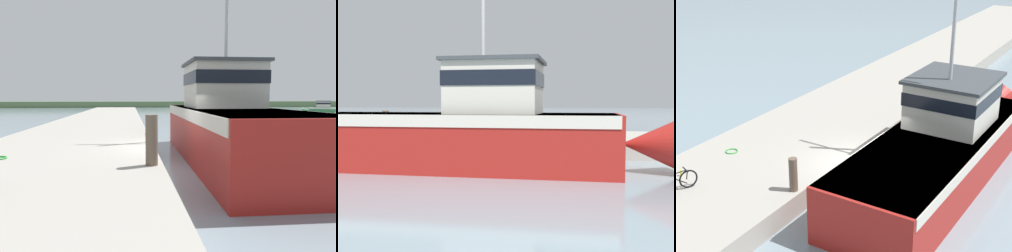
{
  "view_description": "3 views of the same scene",
  "coord_description": "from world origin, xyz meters",
  "views": [
    {
      "loc": [
        -1.51,
        -10.35,
        2.4
      ],
      "look_at": [
        -0.41,
        -0.8,
        1.54
      ],
      "focal_mm": 35.0,
      "sensor_mm": 36.0,
      "label": 1
    },
    {
      "loc": [
        16.63,
        5.59,
        2.35
      ],
      "look_at": [
        0.75,
        2.91,
        1.45
      ],
      "focal_mm": 45.0,
      "sensor_mm": 36.0,
      "label": 2
    },
    {
      "loc": [
        8.18,
        -14.94,
        9.22
      ],
      "look_at": [
        -1.39,
        0.98,
        1.72
      ],
      "focal_mm": 55.0,
      "sensor_mm": 36.0,
      "label": 3
    }
  ],
  "objects": [
    {
      "name": "hose_coil",
      "position": [
        -4.92,
        -1.64,
        0.83
      ],
      "size": [
        0.48,
        0.48,
        0.04
      ],
      "primitive_type": "torus",
      "color": "green",
      "rests_on": "dock_pier"
    },
    {
      "name": "dock_pier",
      "position": [
        -3.63,
        0.0,
        0.41
      ],
      "size": [
        5.76,
        80.0,
        0.81
      ],
      "primitive_type": "cube",
      "color": "#A39E93",
      "rests_on": "ground_plane"
    },
    {
      "name": "mooring_post",
      "position": [
        -1.03,
        -2.87,
        1.4
      ],
      "size": [
        0.29,
        0.29,
        1.17
      ],
      "primitive_type": "cylinder",
      "color": "brown",
      "rests_on": "dock_pier"
    },
    {
      "name": "water_bottle_by_bike",
      "position": [
        -5.03,
        -4.08,
        0.93
      ],
      "size": [
        0.07,
        0.07,
        0.24
      ],
      "primitive_type": "cylinder",
      "color": "yellow",
      "rests_on": "dock_pier"
    },
    {
      "name": "ground_plane",
      "position": [
        0.0,
        0.0,
        0.0
      ],
      "size": [
        320.0,
        320.0,
        0.0
      ],
      "primitive_type": "plane",
      "color": "gray"
    },
    {
      "name": "fishing_boat_main",
      "position": [
        2.26,
        2.04,
        1.42
      ],
      "size": [
        3.69,
        13.32,
        9.22
      ],
      "rotation": [
        0.0,
        0.0,
        -0.02
      ],
      "color": "maroon",
      "rests_on": "ground_plane"
    },
    {
      "name": "bicycle_touring",
      "position": [
        -4.41,
        -5.15,
        1.14
      ],
      "size": [
        0.79,
        1.59,
        0.72
      ],
      "rotation": [
        0.0,
        0.0,
        -0.37
      ],
      "color": "black",
      "rests_on": "dock_pier"
    },
    {
      "name": "water_bottle_on_curb",
      "position": [
        -5.51,
        -5.85,
        0.91
      ],
      "size": [
        0.08,
        0.08,
        0.19
      ],
      "primitive_type": "cylinder",
      "color": "blue",
      "rests_on": "dock_pier"
    }
  ]
}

